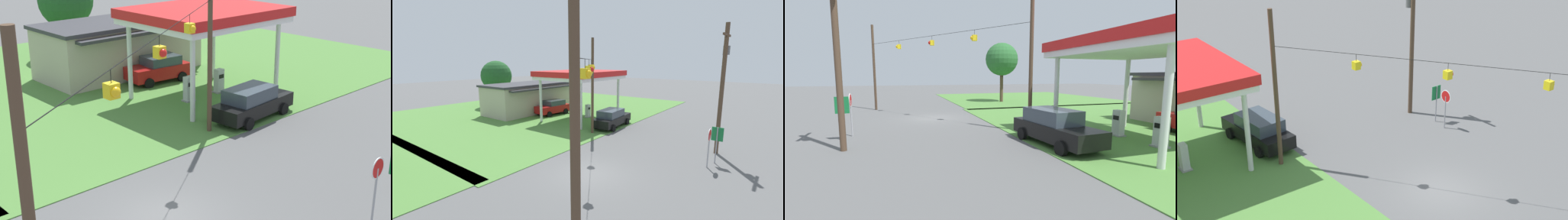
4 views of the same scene
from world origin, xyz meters
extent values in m
plane|color=#565656|center=(0.00, 0.00, 0.00)|extent=(160.00, 160.00, 0.00)
cube|color=#4C7F38|center=(13.12, 17.64, 0.02)|extent=(36.00, 28.00, 0.04)
cube|color=silver|center=(11.12, 9.35, 4.75)|extent=(8.20, 6.68, 0.35)
cube|color=red|center=(11.12, 9.35, 5.20)|extent=(8.40, 6.88, 0.55)
cylinder|color=silver|center=(7.62, 6.61, 2.29)|extent=(0.28, 0.28, 4.58)
cylinder|color=silver|center=(14.62, 6.61, 2.29)|extent=(0.28, 0.28, 4.58)
cylinder|color=silver|center=(7.62, 12.09, 2.29)|extent=(0.28, 0.28, 4.58)
cylinder|color=silver|center=(14.62, 12.09, 2.29)|extent=(0.28, 0.28, 4.58)
cube|color=#B2A893|center=(10.82, 17.64, 1.75)|extent=(11.14, 5.02, 3.51)
cube|color=#333338|center=(10.82, 17.64, 3.63)|extent=(11.44, 5.32, 0.24)
cube|color=#333338|center=(10.82, 14.78, 3.26)|extent=(10.03, 0.70, 0.20)
cube|color=gray|center=(9.83, 9.35, 0.06)|extent=(0.71, 0.56, 0.12)
cube|color=silver|center=(9.83, 9.35, 0.83)|extent=(0.55, 0.40, 1.42)
cube|color=black|center=(9.83, 9.14, 1.11)|extent=(0.39, 0.03, 0.24)
cube|color=gray|center=(12.41, 9.35, 0.06)|extent=(0.71, 0.56, 0.12)
cube|color=silver|center=(12.41, 9.35, 0.83)|extent=(0.55, 0.40, 1.42)
cube|color=black|center=(12.41, 9.14, 1.11)|extent=(0.39, 0.03, 0.24)
cube|color=black|center=(10.39, 4.79, 0.72)|extent=(5.33, 2.29, 0.76)
cube|color=#333D47|center=(10.08, 4.76, 1.46)|extent=(2.99, 1.94, 0.71)
cylinder|color=black|center=(11.92, 5.87, 0.34)|extent=(0.70, 0.28, 0.68)
cylinder|color=black|center=(12.08, 3.98, 0.34)|extent=(0.70, 0.28, 0.68)
cylinder|color=black|center=(8.71, 5.59, 0.34)|extent=(0.70, 0.28, 0.68)
cylinder|color=black|center=(8.87, 3.71, 0.34)|extent=(0.70, 0.28, 0.68)
cube|color=#AD1414|center=(11.22, 13.92, 0.76)|extent=(4.41, 2.24, 0.84)
cube|color=#333D47|center=(11.47, 13.90, 1.48)|extent=(2.49, 1.91, 0.60)
cylinder|color=black|center=(9.82, 13.10, 0.34)|extent=(0.70, 0.28, 0.68)
cylinder|color=black|center=(9.99, 14.98, 0.34)|extent=(0.70, 0.28, 0.68)
cylinder|color=black|center=(12.45, 12.86, 0.34)|extent=(0.70, 0.28, 0.68)
cylinder|color=black|center=(12.62, 14.74, 0.34)|extent=(0.70, 0.28, 0.68)
cylinder|color=#99999E|center=(5.22, -5.36, 1.05)|extent=(0.08, 0.08, 2.10)
cylinder|color=white|center=(5.22, -5.36, 2.10)|extent=(0.80, 0.03, 0.80)
cylinder|color=red|center=(5.22, -5.36, 2.10)|extent=(0.70, 0.03, 0.70)
cylinder|color=#4C3828|center=(7.27, 5.00, 4.27)|extent=(0.24, 0.24, 8.54)
cylinder|color=black|center=(0.00, 0.00, 6.66)|extent=(14.56, 10.02, 0.02)
cylinder|color=black|center=(-3.64, -2.50, 6.49)|extent=(0.02, 0.02, 0.35)
cube|color=yellow|center=(-3.64, -2.50, 6.11)|extent=(0.32, 0.32, 0.40)
sphere|color=yellow|center=(-3.64, -2.67, 6.11)|extent=(0.28, 0.28, 0.28)
cylinder|color=black|center=(0.00, 0.00, 6.49)|extent=(0.02, 0.02, 0.35)
cube|color=yellow|center=(0.00, 0.00, 6.11)|extent=(0.32, 0.32, 0.40)
sphere|color=red|center=(0.00, -0.17, 6.11)|extent=(0.28, 0.28, 0.28)
cylinder|color=black|center=(3.64, 2.50, 6.49)|extent=(0.02, 0.02, 0.35)
cube|color=yellow|center=(3.64, 2.50, 6.11)|extent=(0.32, 0.32, 0.40)
sphere|color=yellow|center=(3.64, 2.33, 6.11)|extent=(0.28, 0.28, 0.28)
cylinder|color=#4C3828|center=(10.96, 24.85, 1.34)|extent=(0.44, 0.44, 2.68)
sphere|color=#1E5123|center=(10.96, 24.85, 4.41)|extent=(4.32, 4.32, 4.32)
camera|label=1|loc=(-11.06, -13.50, 10.09)|focal=50.00mm
camera|label=2|loc=(-11.62, -8.60, 6.61)|focal=24.00mm
camera|label=3|loc=(21.61, -2.68, 3.48)|focal=24.00mm
camera|label=4|loc=(-16.41, 16.98, 14.35)|focal=50.00mm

